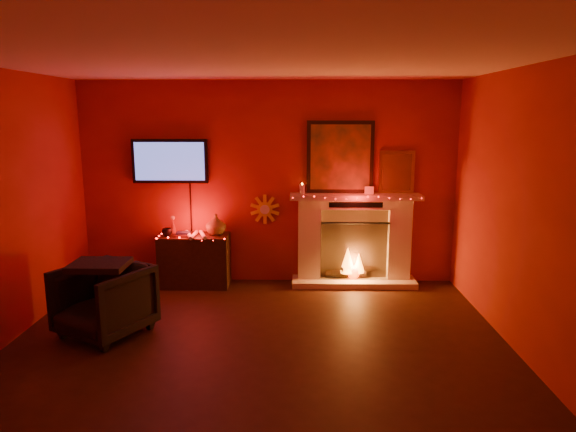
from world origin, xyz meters
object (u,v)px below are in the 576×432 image
armchair (104,301)px  fireplace (353,231)px  tv (170,161)px  console_table (196,257)px  sunburst_clock (265,209)px

armchair → fireplace: bearing=60.8°
tv → armchair: size_ratio=1.53×
fireplace → armchair: (-2.75, -1.71, -0.36)m
fireplace → console_table: bearing=-176.5°
fireplace → console_table: fireplace is taller
sunburst_clock → console_table: (-0.91, -0.22, -0.61)m
fireplace → sunburst_clock: size_ratio=5.45×
tv → console_table: bearing=-29.9°
tv → armchair: 2.21m
console_table → tv: bearing=150.1°
tv → console_table: 1.32m
armchair → sunburst_clock: bearing=78.0°
tv → sunburst_clock: tv is taller
sunburst_clock → armchair: (-1.56, -1.81, -0.63)m
console_table → fireplace: bearing=3.5°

